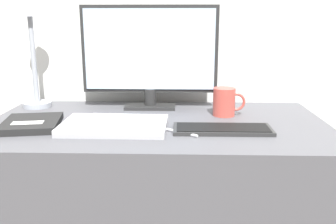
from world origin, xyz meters
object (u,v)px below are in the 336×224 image
at_px(keyboard, 222,129).
at_px(laptop, 115,125).
at_px(monitor, 150,54).
at_px(desk_lamp, 32,43).
at_px(pen, 178,132).
at_px(ereader, 108,122).
at_px(coffee_mug, 225,102).
at_px(notebook, 32,123).

height_order(keyboard, laptop, laptop).
bearing_deg(monitor, laptop, -107.18).
distance_m(keyboard, laptop, 0.35).
relative_size(desk_lamp, pen, 3.49).
bearing_deg(monitor, ereader, -109.36).
bearing_deg(coffee_mug, keyboard, -98.35).
bearing_deg(keyboard, pen, -169.25).
bearing_deg(coffee_mug, pen, -127.04).
height_order(ereader, desk_lamp, desk_lamp).
relative_size(notebook, coffee_mug, 1.99).
xyz_separation_m(keyboard, laptop, (-0.35, 0.01, 0.00)).
bearing_deg(monitor, notebook, -142.52).
relative_size(keyboard, pen, 2.56).
height_order(laptop, pen, laptop).
bearing_deg(notebook, monitor, 37.48).
xyz_separation_m(keyboard, desk_lamp, (-0.72, 0.32, 0.25)).
distance_m(monitor, coffee_mug, 0.35).
bearing_deg(keyboard, desk_lamp, 156.27).
xyz_separation_m(coffee_mug, pen, (-0.17, -0.23, -0.05)).
xyz_separation_m(monitor, keyboard, (0.26, -0.32, -0.21)).
relative_size(keyboard, ereader, 1.64).
xyz_separation_m(laptop, pen, (0.21, -0.04, -0.01)).
xyz_separation_m(keyboard, pen, (-0.14, -0.03, -0.00)).
relative_size(laptop, pen, 2.79).
distance_m(coffee_mug, pen, 0.29).
bearing_deg(ereader, desk_lamp, 137.88).
relative_size(keyboard, laptop, 0.92).
bearing_deg(notebook, pen, -6.66).
distance_m(notebook, pen, 0.49).
height_order(ereader, coffee_mug, coffee_mug).
relative_size(keyboard, desk_lamp, 0.73).
bearing_deg(keyboard, laptop, 177.66).
bearing_deg(desk_lamp, pen, -30.75).
relative_size(monitor, keyboard, 1.70).
bearing_deg(laptop, desk_lamp, 140.67).
bearing_deg(coffee_mug, ereader, -153.20).
bearing_deg(pen, keyboard, 10.75).
distance_m(monitor, notebook, 0.52).
distance_m(desk_lamp, coffee_mug, 0.79).
bearing_deg(ereader, laptop, 39.57).
distance_m(keyboard, desk_lamp, 0.83).
distance_m(laptop, desk_lamp, 0.54).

